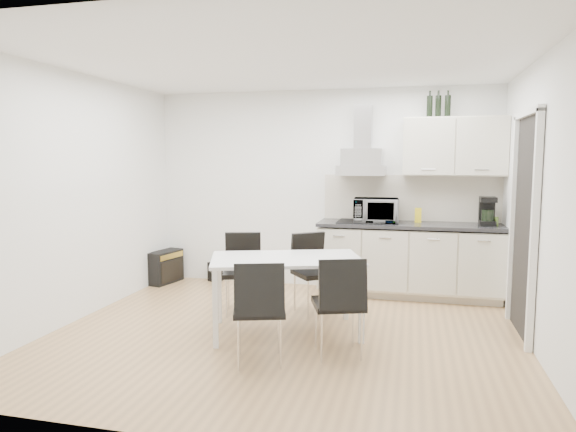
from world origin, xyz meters
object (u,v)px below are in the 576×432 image
object	(u,v)px
chair_far_right	(315,274)
chair_near_right	(338,305)
dining_table	(286,265)
floor_speaker	(215,272)
kitchenette	(413,230)
chair_far_left	(243,274)
guitar_amp	(165,267)
chair_near_left	(259,311)

from	to	relation	value
chair_far_right	chair_near_right	distance (m)	1.22
dining_table	chair_far_right	world-z (taller)	chair_far_right
floor_speaker	kitchenette	bearing A→B (deg)	20.33
kitchenette	dining_table	distance (m)	2.07
chair_far_left	floor_speaker	xyz separation A→B (m)	(-0.86, 1.34, -0.31)
chair_far_left	guitar_amp	bearing A→B (deg)	-52.64
guitar_amp	floor_speaker	size ratio (longest dim) A/B	2.13
dining_table	chair_near_right	xyz separation A→B (m)	(0.58, -0.45, -0.23)
kitchenette	chair_far_left	bearing A→B (deg)	-147.15
chair_near_left	dining_table	bearing A→B (deg)	69.57
chair_far_right	chair_near_left	bearing A→B (deg)	44.65
kitchenette	guitar_amp	distance (m)	3.37
kitchenette	chair_far_right	distance (m)	1.48
kitchenette	chair_near_right	distance (m)	2.26
chair_far_left	dining_table	bearing A→B (deg)	123.67
chair_far_left	chair_near_left	xyz separation A→B (m)	(0.58, -1.29, 0.00)
chair_far_right	guitar_amp	bearing A→B (deg)	-59.35
kitchenette	chair_near_right	world-z (taller)	kitchenette
chair_near_left	guitar_amp	world-z (taller)	chair_near_left
chair_far_left	floor_speaker	distance (m)	1.62
dining_table	floor_speaker	xyz separation A→B (m)	(-1.49, 1.85, -0.54)
dining_table	chair_far_left	xyz separation A→B (m)	(-0.62, 0.52, -0.23)
chair_far_right	guitar_amp	world-z (taller)	chair_far_right
chair_near_left	floor_speaker	size ratio (longest dim) A/B	3.30
dining_table	chair_near_left	bearing A→B (deg)	-111.67
dining_table	chair_far_left	size ratio (longest dim) A/B	1.85
dining_table	chair_far_right	bearing A→B (deg)	58.59
dining_table	floor_speaker	size ratio (longest dim) A/B	6.09
kitchenette	dining_table	xyz separation A→B (m)	(-1.19, -1.69, -0.16)
dining_table	guitar_amp	xyz separation A→B (m)	(-2.12, 1.60, -0.45)
dining_table	kitchenette	bearing A→B (deg)	36.05
chair_near_left	chair_far_left	bearing A→B (deg)	96.86
chair_far_left	chair_far_right	size ratio (longest dim) A/B	1.00
chair_far_left	chair_near_right	distance (m)	1.54
dining_table	chair_near_right	world-z (taller)	chair_near_right
chair_near_right	guitar_amp	size ratio (longest dim) A/B	1.55
chair_far_left	chair_near_left	distance (m)	1.41
kitchenette	guitar_amp	bearing A→B (deg)	-178.53
floor_speaker	dining_table	bearing A→B (deg)	-27.42
chair_near_left	guitar_amp	distance (m)	3.16
kitchenette	guitar_amp	xyz separation A→B (m)	(-3.31, -0.08, -0.61)
chair_far_left	guitar_amp	world-z (taller)	chair_far_left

